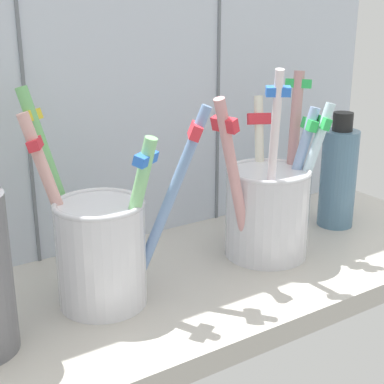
{
  "coord_description": "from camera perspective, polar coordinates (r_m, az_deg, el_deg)",
  "views": [
    {
      "loc": [
        -26.7,
        -40.6,
        26.52
      ],
      "look_at": [
        0.0,
        -0.08,
        10.22
      ],
      "focal_mm": 54.36,
      "sensor_mm": 36.0,
      "label": 1
    }
  ],
  "objects": [
    {
      "name": "soap_bottle",
      "position": [
        0.66,
        14.16,
        1.55
      ],
      "size": [
        3.96,
        3.96,
        12.85
      ],
      "color": "slate",
      "rests_on": "counter_slab"
    },
    {
      "name": "tile_wall_back",
      "position": [
        0.59,
        -6.67,
        14.55
      ],
      "size": [
        64.0,
        2.2,
        45.0
      ],
      "color": "silver",
      "rests_on": "ground"
    },
    {
      "name": "toothbrush_cup_left",
      "position": [
        0.48,
        -8.87,
        -5.21
      ],
      "size": [
        13.84,
        12.4,
        17.69
      ],
      "color": "silver",
      "rests_on": "counter_slab"
    },
    {
      "name": "toothbrush_cup_right",
      "position": [
        0.57,
        7.55,
        -1.29
      ],
      "size": [
        13.37,
        9.9,
        18.98
      ],
      "color": "silver",
      "rests_on": "counter_slab"
    },
    {
      "name": "counter_slab",
      "position": [
        0.55,
        -0.05,
        -9.14
      ],
      "size": [
        64.0,
        22.0,
        2.0
      ],
      "primitive_type": "cube",
      "color": "#BCB7AD",
      "rests_on": "ground"
    }
  ]
}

